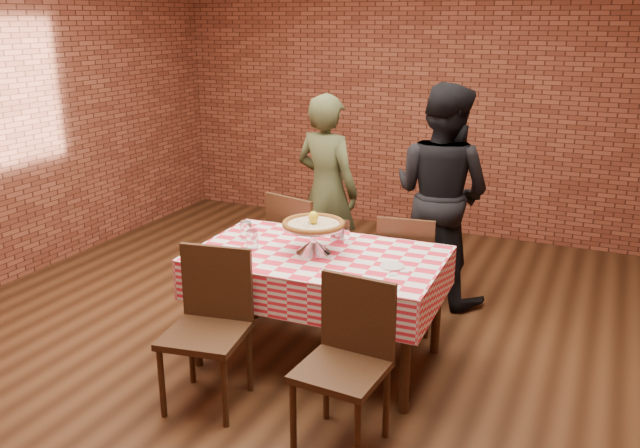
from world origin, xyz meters
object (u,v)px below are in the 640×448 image
at_px(chair_far_left, 307,249).
at_px(diner_black, 441,194).
at_px(chair_near_right, 341,370).
at_px(table, 319,307).
at_px(condiment_caddy, 340,231).
at_px(diner_olive, 327,191).
at_px(pizza_stand, 314,239).
at_px(chair_far_right, 408,270).
at_px(pizza, 314,224).
at_px(water_glass_left, 252,240).
at_px(water_glass_right, 246,230).
at_px(chair_near_left, 205,333).

relative_size(chair_far_left, diner_black, 0.54).
bearing_deg(chair_near_right, table, 125.49).
xyz_separation_m(condiment_caddy, diner_olive, (-0.55, 1.01, -0.02)).
height_order(pizza_stand, chair_far_right, pizza_stand).
height_order(pizza, chair_near_right, pizza).
xyz_separation_m(pizza_stand, diner_olive, (-0.47, 1.28, -0.04)).
xyz_separation_m(water_glass_left, chair_near_right, (0.93, -0.71, -0.36)).
height_order(table, pizza, pizza).
bearing_deg(water_glass_right, water_glass_left, -48.14).
distance_m(water_glass_right, chair_near_right, 1.42).
relative_size(chair_far_right, diner_olive, 0.54).
relative_size(table, pizza, 3.89).
height_order(pizza, chair_near_left, pizza).
bearing_deg(chair_near_left, diner_black, 59.15).
xyz_separation_m(pizza, diner_black, (0.49, 1.35, -0.07)).
xyz_separation_m(chair_near_left, diner_olive, (-0.14, 2.05, 0.35)).
distance_m(table, chair_near_right, 0.96).
height_order(water_glass_right, condiment_caddy, condiment_caddy).
relative_size(water_glass_left, chair_far_right, 0.14).
bearing_deg(chair_far_left, diner_olive, -68.98).
height_order(pizza, water_glass_right, pizza).
distance_m(condiment_caddy, chair_far_right, 0.70).
relative_size(chair_far_right, diner_black, 0.51).
relative_size(table, condiment_caddy, 10.78).
distance_m(chair_near_left, diner_olive, 2.08).
xyz_separation_m(pizza, diner_olive, (-0.47, 1.28, -0.13)).
relative_size(pizza, chair_far_left, 0.43).
distance_m(condiment_caddy, diner_olive, 1.15).
distance_m(water_glass_right, chair_far_left, 0.81).
distance_m(chair_far_right, diner_olive, 1.11).
bearing_deg(diner_olive, diner_black, -162.97).
distance_m(pizza_stand, chair_near_left, 0.92).
height_order(water_glass_left, diner_black, diner_black).
relative_size(pizza, chair_near_right, 0.44).
xyz_separation_m(chair_near_right, diner_olive, (-1.01, 2.09, 0.36)).
distance_m(table, condiment_caddy, 0.53).
distance_m(pizza, condiment_caddy, 0.30).
height_order(condiment_caddy, diner_olive, diner_olive).
bearing_deg(table, water_glass_right, 174.89).
bearing_deg(chair_near_left, condiment_caddy, 58.65).
bearing_deg(chair_far_left, chair_far_right, -167.47).
height_order(table, chair_near_right, chair_near_right).
xyz_separation_m(condiment_caddy, chair_near_left, (-0.41, -1.03, -0.37)).
distance_m(water_glass_right, chair_near_left, 0.91).
bearing_deg(water_glass_left, pizza_stand, 15.46).
relative_size(table, diner_olive, 0.96).
height_order(water_glass_left, diner_olive, diner_olive).
bearing_deg(condiment_caddy, water_glass_right, -154.89).
xyz_separation_m(pizza_stand, diner_black, (0.49, 1.35, 0.02)).
xyz_separation_m(chair_far_right, diner_black, (0.07, 0.62, 0.43)).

